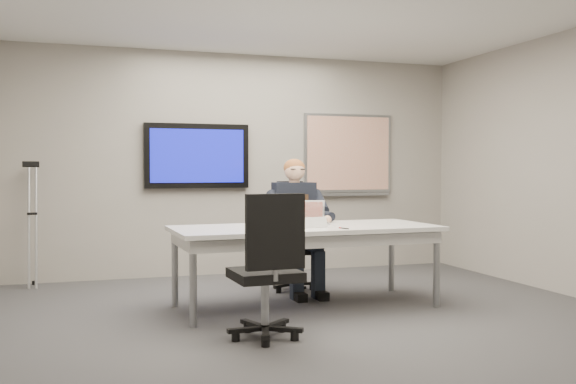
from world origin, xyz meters
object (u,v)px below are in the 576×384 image
object	(u,v)px
office_chair_near	(267,294)
seated_person	(299,240)
laptop	(311,218)
conference_table	(305,235)
office_chair_far	(292,261)

from	to	relation	value
office_chair_near	seated_person	distance (m)	1.89
laptop	conference_table	bearing A→B (deg)	-102.94
conference_table	office_chair_far	bearing A→B (deg)	77.93
seated_person	laptop	distance (m)	0.47
office_chair_far	laptop	xyz separation A→B (m)	(-0.02, -0.65, 0.52)
office_chair_near	seated_person	xyz separation A→B (m)	(0.84, 1.67, 0.23)
office_chair_far	office_chair_near	size ratio (longest dim) A/B	0.89
seated_person	conference_table	bearing A→B (deg)	-100.69
conference_table	seated_person	xyz separation A→B (m)	(0.15, 0.62, -0.11)
conference_table	laptop	bearing A→B (deg)	56.60
conference_table	seated_person	bearing A→B (deg)	74.46
conference_table	office_chair_near	size ratio (longest dim) A/B	2.24
office_chair_near	seated_person	bearing A→B (deg)	-119.64
conference_table	laptop	size ratio (longest dim) A/B	6.36
office_chair_far	laptop	bearing A→B (deg)	-81.11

